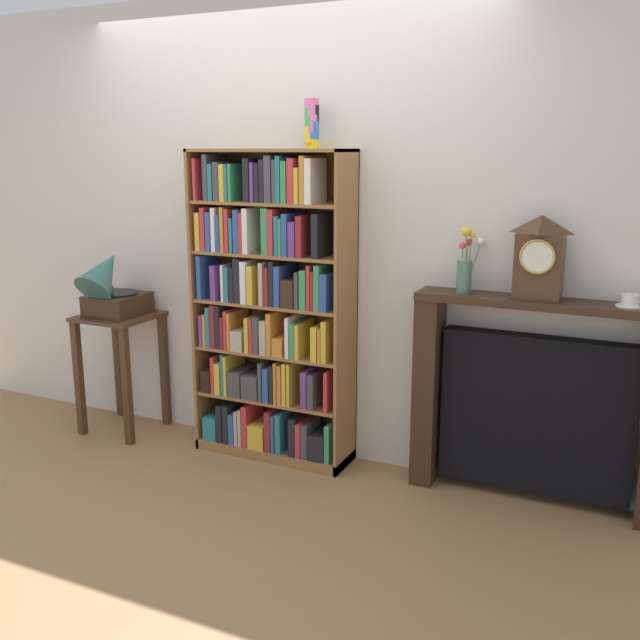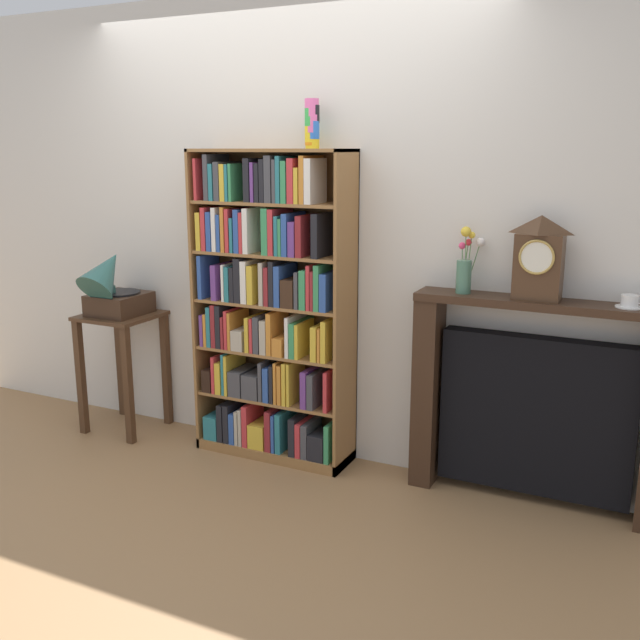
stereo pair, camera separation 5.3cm
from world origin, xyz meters
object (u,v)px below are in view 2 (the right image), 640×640
fireplace_mantel (536,405)px  mantel_clock (539,258)px  gramophone (112,287)px  flower_vase (465,267)px  teacup_with_saucer (630,302)px  bookshelf (270,315)px  side_table_left (123,349)px  cup_stack (312,124)px

fireplace_mantel → mantel_clock: 0.74m
gramophone → fireplace_mantel: bearing=4.2°
flower_vase → teacup_with_saucer: (0.77, -0.01, -0.11)m
bookshelf → gramophone: bookshelf is taller
side_table_left → teacup_with_saucer: 2.96m
cup_stack → teacup_with_saucer: (1.62, -0.00, -0.81)m
gramophone → fireplace_mantel: (2.52, 0.18, -0.42)m
mantel_clock → fireplace_mantel: bearing=33.9°
bookshelf → flower_vase: bearing=3.1°
mantel_clock → side_table_left: bearing=-177.5°
side_table_left → flower_vase: bearing=3.3°
mantel_clock → teacup_with_saucer: size_ratio=3.16×
bookshelf → fireplace_mantel: bookshelf is taller
fireplace_mantel → mantel_clock: size_ratio=3.06×
fireplace_mantel → teacup_with_saucer: bearing=-2.8°
cup_stack → gramophone: 1.61m
cup_stack → side_table_left: 1.88m
gramophone → mantel_clock: (2.49, 0.16, 0.32)m
gramophone → cup_stack: bearing=7.5°
flower_vase → teacup_with_saucer: size_ratio=2.61×
side_table_left → mantel_clock: 2.60m
bookshelf → side_table_left: (-1.04, -0.06, -0.32)m
fireplace_mantel → mantel_clock: bearing=-146.1°
gramophone → flower_vase: size_ratio=1.40×
bookshelf → gramophone: 1.05m
teacup_with_saucer → mantel_clock: bearing=-179.6°
cup_stack → fireplace_mantel: size_ratio=0.21×
bookshelf → fireplace_mantel: size_ratio=1.43×
gramophone → mantel_clock: bearing=3.8°
fireplace_mantel → teacup_with_saucer: 0.68m
cup_stack → side_table_left: cup_stack is taller
side_table_left → mantel_clock: size_ratio=1.87×
bookshelf → side_table_left: size_ratio=2.33×
cup_stack → flower_vase: 1.10m
side_table_left → flower_vase: 2.24m
cup_stack → side_table_left: size_ratio=0.34×
side_table_left → gramophone: (0.00, -0.06, 0.41)m
gramophone → flower_vase: flower_vase is taller
cup_stack → side_table_left: (-1.29, -0.11, -1.36)m
bookshelf → gramophone: (-1.04, -0.12, 0.10)m
side_table_left → gramophone: size_ratio=1.63×
cup_stack → gramophone: (-1.29, -0.17, -0.95)m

